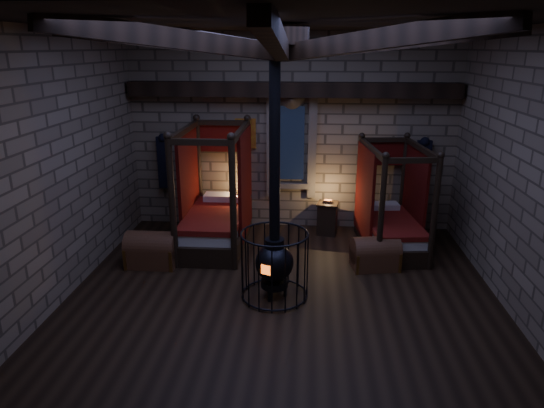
# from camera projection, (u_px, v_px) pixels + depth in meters

# --- Properties ---
(room) EXTENTS (7.02, 7.02, 4.29)m
(room) POSITION_uv_depth(u_px,v_px,m) (284.00, 58.00, 6.71)
(room) COLOR black
(room) RESTS_ON ground
(bed_left) EXTENTS (1.23, 2.31, 2.41)m
(bed_left) POSITION_uv_depth(u_px,v_px,m) (216.00, 216.00, 9.90)
(bed_left) COLOR black
(bed_left) RESTS_ON ground
(bed_right) EXTENTS (1.28, 2.11, 2.09)m
(bed_right) POSITION_uv_depth(u_px,v_px,m) (390.00, 223.00, 9.72)
(bed_right) COLOR black
(bed_right) RESTS_ON ground
(trunk_left) EXTENTS (0.92, 0.58, 0.67)m
(trunk_left) POSITION_uv_depth(u_px,v_px,m) (152.00, 250.00, 8.99)
(trunk_left) COLOR #58321B
(trunk_left) RESTS_ON ground
(trunk_right) EXTENTS (0.92, 0.67, 0.62)m
(trunk_right) POSITION_uv_depth(u_px,v_px,m) (375.00, 254.00, 8.88)
(trunk_right) COLOR #58321B
(trunk_right) RESTS_ON ground
(nightstand_left) EXTENTS (0.49, 0.47, 0.93)m
(nightstand_left) POSITION_uv_depth(u_px,v_px,m) (240.00, 213.00, 10.68)
(nightstand_left) COLOR black
(nightstand_left) RESTS_ON ground
(nightstand_right) EXTENTS (0.51, 0.49, 0.77)m
(nightstand_right) POSITION_uv_depth(u_px,v_px,m) (327.00, 218.00, 10.49)
(nightstand_right) COLOR black
(nightstand_right) RESTS_ON ground
(stove) EXTENTS (1.09, 1.09, 4.05)m
(stove) POSITION_uv_depth(u_px,v_px,m) (274.00, 260.00, 7.74)
(stove) COLOR black
(stove) RESTS_ON ground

